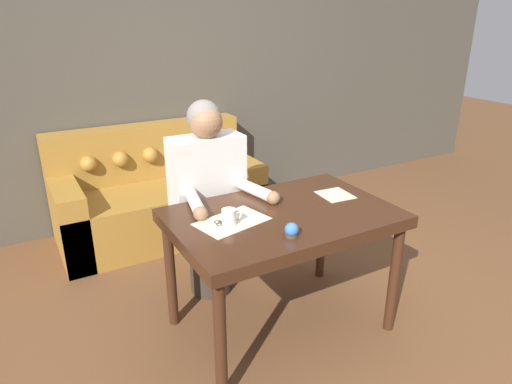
% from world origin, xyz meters
% --- Properties ---
extents(ground_plane, '(16.00, 16.00, 0.00)m').
position_xyz_m(ground_plane, '(0.00, 0.00, 0.00)').
color(ground_plane, brown).
extents(wall_back, '(8.00, 0.06, 2.60)m').
position_xyz_m(wall_back, '(0.00, 2.15, 1.30)').
color(wall_back, '#474238').
rests_on(wall_back, ground_plane).
extents(dining_table, '(1.24, 0.81, 0.76)m').
position_xyz_m(dining_table, '(-0.06, 0.15, 0.68)').
color(dining_table, '#381E11').
rests_on(dining_table, ground_plane).
extents(couch, '(1.66, 0.79, 0.90)m').
position_xyz_m(couch, '(-0.29, 1.75, 0.32)').
color(couch, olive).
rests_on(couch, ground_plane).
extents(person, '(0.53, 0.62, 1.31)m').
position_xyz_m(person, '(-0.27, 0.71, 0.67)').
color(person, '#33281E').
rests_on(person, ground_plane).
extents(pattern_paper_main, '(0.41, 0.31, 0.00)m').
position_xyz_m(pattern_paper_main, '(-0.36, 0.18, 0.76)').
color(pattern_paper_main, beige).
rests_on(pattern_paper_main, dining_table).
extents(pattern_paper_offcut, '(0.20, 0.21, 0.00)m').
position_xyz_m(pattern_paper_offcut, '(0.35, 0.21, 0.76)').
color(pattern_paper_offcut, beige).
rests_on(pattern_paper_offcut, dining_table).
extents(scissors, '(0.25, 0.08, 0.01)m').
position_xyz_m(scissors, '(-0.38, 0.18, 0.76)').
color(scissors, silver).
rests_on(scissors, dining_table).
extents(mug, '(0.11, 0.08, 0.09)m').
position_xyz_m(mug, '(-0.39, 0.15, 0.80)').
color(mug, silver).
rests_on(mug, dining_table).
extents(pin_cushion, '(0.07, 0.07, 0.07)m').
position_xyz_m(pin_cushion, '(-0.18, -0.12, 0.79)').
color(pin_cushion, '#4C3828').
rests_on(pin_cushion, dining_table).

